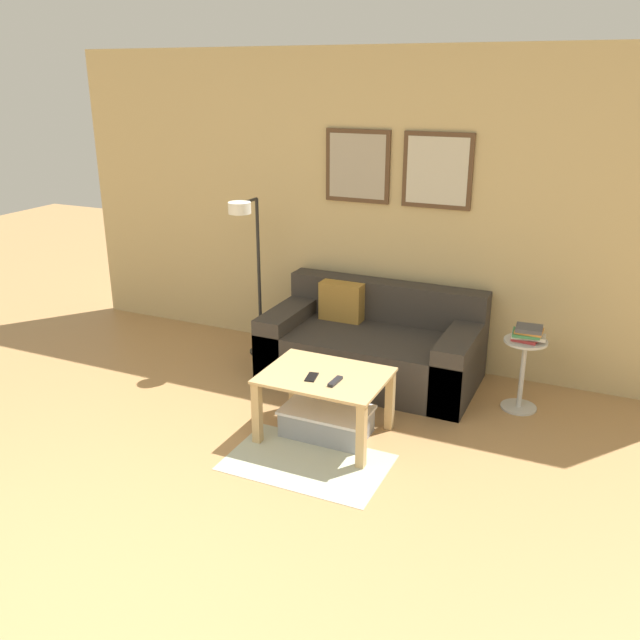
{
  "coord_description": "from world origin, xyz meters",
  "views": [
    {
      "loc": [
        1.99,
        -1.62,
        2.34
      ],
      "look_at": [
        0.29,
        2.09,
        0.85
      ],
      "focal_mm": 38.0,
      "sensor_mm": 36.0,
      "label": 1
    }
  ],
  "objects_px": {
    "couch": "(372,347)",
    "side_table": "(523,368)",
    "storage_bin": "(327,421)",
    "coffee_table": "(325,387)",
    "cell_phone": "(312,377)",
    "remote_control": "(335,381)",
    "book_stack": "(528,333)",
    "floor_lamp": "(248,250)"
  },
  "relations": [
    {
      "from": "couch",
      "to": "cell_phone",
      "type": "height_order",
      "value": "couch"
    },
    {
      "from": "couch",
      "to": "coffee_table",
      "type": "distance_m",
      "value": 1.04
    },
    {
      "from": "couch",
      "to": "remote_control",
      "type": "xyz_separation_m",
      "value": [
        0.16,
        -1.13,
        0.2
      ]
    },
    {
      "from": "couch",
      "to": "side_table",
      "type": "height_order",
      "value": "couch"
    },
    {
      "from": "cell_phone",
      "to": "coffee_table",
      "type": "bearing_deg",
      "value": 43.57
    },
    {
      "from": "storage_bin",
      "to": "couch",
      "type": "bearing_deg",
      "value": 92.8
    },
    {
      "from": "side_table",
      "to": "storage_bin",
      "type": "bearing_deg",
      "value": -140.49
    },
    {
      "from": "storage_bin",
      "to": "side_table",
      "type": "distance_m",
      "value": 1.5
    },
    {
      "from": "couch",
      "to": "book_stack",
      "type": "height_order",
      "value": "couch"
    },
    {
      "from": "couch",
      "to": "side_table",
      "type": "bearing_deg",
      "value": -3.51
    },
    {
      "from": "storage_bin",
      "to": "cell_phone",
      "type": "bearing_deg",
      "value": -122.32
    },
    {
      "from": "cell_phone",
      "to": "storage_bin",
      "type": "bearing_deg",
      "value": 46.86
    },
    {
      "from": "book_stack",
      "to": "storage_bin",
      "type": "bearing_deg",
      "value": -140.95
    },
    {
      "from": "coffee_table",
      "to": "side_table",
      "type": "height_order",
      "value": "side_table"
    },
    {
      "from": "coffee_table",
      "to": "storage_bin",
      "type": "height_order",
      "value": "coffee_table"
    },
    {
      "from": "side_table",
      "to": "coffee_table",
      "type": "bearing_deg",
      "value": -140.04
    },
    {
      "from": "floor_lamp",
      "to": "side_table",
      "type": "xyz_separation_m",
      "value": [
        2.26,
        0.02,
        -0.65
      ]
    },
    {
      "from": "remote_control",
      "to": "coffee_table",
      "type": "bearing_deg",
      "value": 144.42
    },
    {
      "from": "book_stack",
      "to": "remote_control",
      "type": "height_order",
      "value": "book_stack"
    },
    {
      "from": "book_stack",
      "to": "remote_control",
      "type": "xyz_separation_m",
      "value": [
        -1.04,
        -1.04,
        -0.13
      ]
    },
    {
      "from": "storage_bin",
      "to": "book_stack",
      "type": "relative_size",
      "value": 2.41
    },
    {
      "from": "coffee_table",
      "to": "floor_lamp",
      "type": "relative_size",
      "value": 0.59
    },
    {
      "from": "storage_bin",
      "to": "side_table",
      "type": "bearing_deg",
      "value": 39.51
    },
    {
      "from": "storage_bin",
      "to": "coffee_table",
      "type": "bearing_deg",
      "value": -106.24
    },
    {
      "from": "storage_bin",
      "to": "floor_lamp",
      "type": "height_order",
      "value": "floor_lamp"
    },
    {
      "from": "cell_phone",
      "to": "remote_control",
      "type": "bearing_deg",
      "value": -13.74
    },
    {
      "from": "book_stack",
      "to": "cell_phone",
      "type": "distance_m",
      "value": 1.6
    },
    {
      "from": "coffee_table",
      "to": "couch",
      "type": "bearing_deg",
      "value": 92.42
    },
    {
      "from": "cell_phone",
      "to": "floor_lamp",
      "type": "bearing_deg",
      "value": 125.16
    },
    {
      "from": "coffee_table",
      "to": "floor_lamp",
      "type": "height_order",
      "value": "floor_lamp"
    },
    {
      "from": "couch",
      "to": "side_table",
      "type": "distance_m",
      "value": 1.2
    },
    {
      "from": "coffee_table",
      "to": "storage_bin",
      "type": "distance_m",
      "value": 0.27
    },
    {
      "from": "cell_phone",
      "to": "book_stack",
      "type": "bearing_deg",
      "value": 29.61
    },
    {
      "from": "couch",
      "to": "book_stack",
      "type": "bearing_deg",
      "value": -3.89
    },
    {
      "from": "couch",
      "to": "book_stack",
      "type": "distance_m",
      "value": 1.25
    },
    {
      "from": "coffee_table",
      "to": "side_table",
      "type": "distance_m",
      "value": 1.5
    },
    {
      "from": "storage_bin",
      "to": "floor_lamp",
      "type": "relative_size",
      "value": 0.43
    },
    {
      "from": "coffee_table",
      "to": "book_stack",
      "type": "distance_m",
      "value": 1.52
    },
    {
      "from": "coffee_table",
      "to": "book_stack",
      "type": "relative_size",
      "value": 3.32
    },
    {
      "from": "storage_bin",
      "to": "side_table",
      "type": "relative_size",
      "value": 1.09
    },
    {
      "from": "couch",
      "to": "cell_phone",
      "type": "relative_size",
      "value": 12.0
    },
    {
      "from": "cell_phone",
      "to": "side_table",
      "type": "bearing_deg",
      "value": 30.04
    }
  ]
}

